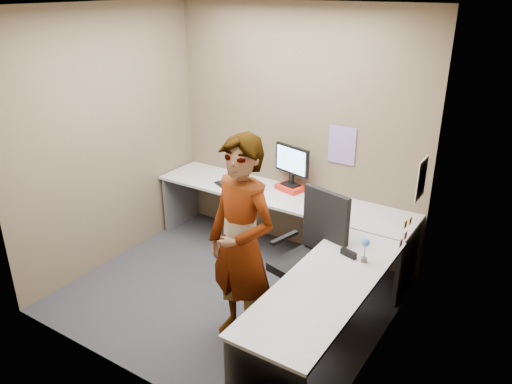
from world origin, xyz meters
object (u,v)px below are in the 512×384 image
Objects in this scene: office_chair at (311,268)px; desk at (288,237)px; person at (241,245)px; monitor at (292,162)px.

desk is at bearing 163.51° from office_chair.
office_chair is 0.63× the size of person.
person reaches higher than office_chair.
monitor reaches higher than office_chair.
person is (0.05, -0.86, 0.33)m from desk.
office_chair reaches higher than desk.
desk is 2.56× the size of office_chair.
monitor is at bearing 117.41° from desk.
desk is 6.45× the size of monitor.
monitor is 1.38m from office_chair.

